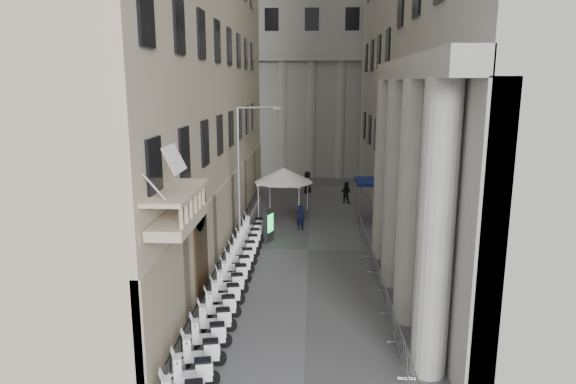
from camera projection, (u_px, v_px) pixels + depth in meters
The scene contains 31 objects.
far_building at pixel (312, 34), 55.87m from camera, with size 22.00×10.00×30.00m, color #A5A39B.
iron_fence at pixel (234, 255), 29.89m from camera, with size 0.30×28.00×1.40m, color black, non-canonical shape.
blue_awning at pixel (366, 221), 37.31m from camera, with size 1.60×3.00×3.00m, color navy, non-canonical shape.
flag at pixel (185, 382), 17.18m from camera, with size 1.00×1.40×8.20m, color #9E0C11, non-canonical shape.
scooter_2 at pixel (203, 367), 18.09m from camera, with size 0.56×1.40×1.50m, color white, non-canonical shape.
scooter_3 at pixel (210, 349), 19.33m from camera, with size 0.56×1.40×1.50m, color white, non-canonical shape.
scooter_4 at pixel (216, 333), 20.58m from camera, with size 0.56×1.40×1.50m, color white, non-canonical shape.
scooter_5 at pixel (222, 318), 21.83m from camera, with size 0.56×1.40×1.50m, color white, non-canonical shape.
scooter_6 at pixel (227, 306), 23.07m from camera, with size 0.56×1.40×1.50m, color white, non-canonical shape.
scooter_7 at pixel (231, 294), 24.32m from camera, with size 0.56×1.40×1.50m, color white, non-canonical shape.
scooter_8 at pixel (235, 284), 25.56m from camera, with size 0.56×1.40×1.50m, color white, non-canonical shape.
scooter_9 at pixel (239, 275), 26.81m from camera, with size 0.56×1.40×1.50m, color white, non-canonical shape.
scooter_10 at pixel (242, 266), 28.06m from camera, with size 0.56×1.40×1.50m, color white, non-canonical shape.
scooter_11 at pixel (245, 258), 29.30m from camera, with size 0.56×1.40×1.50m, color white, non-canonical shape.
scooter_12 at pixel (248, 251), 30.55m from camera, with size 0.56×1.40×1.50m, color white, non-canonical shape.
scooter_13 at pixel (250, 245), 31.80m from camera, with size 0.56×1.40×1.50m, color white, non-canonical shape.
scooter_14 at pixel (253, 238), 33.04m from camera, with size 0.56×1.40×1.50m, color white, non-canonical shape.
scooter_15 at pixel (255, 233), 34.29m from camera, with size 0.56×1.40×1.50m, color white, non-canonical shape.
barrier_1 at pixel (400, 360), 18.56m from camera, with size 0.60×2.40×1.10m, color #9A9CA1, non-canonical shape.
barrier_2 at pixel (390, 328), 21.00m from camera, with size 0.60×2.40×1.10m, color #9A9CA1, non-canonical shape.
barrier_3 at pixel (382, 302), 23.45m from camera, with size 0.60×2.40×1.10m, color #9A9CA1, non-canonical shape.
barrier_4 at pixel (376, 281), 25.89m from camera, with size 0.60×2.40×1.10m, color #9A9CA1, non-canonical shape.
barrier_5 at pixel (370, 264), 28.33m from camera, with size 0.60×2.40×1.10m, color #9A9CA1, non-canonical shape.
barrier_6 at pixel (366, 250), 30.77m from camera, with size 0.60×2.40×1.10m, color #9A9CA1, non-canonical shape.
barrier_7 at pixel (362, 238), 33.22m from camera, with size 0.60×2.40×1.10m, color #9A9CA1, non-canonical shape.
security_tent at pixel (280, 175), 39.02m from camera, with size 4.40×4.40×3.58m.
street_lamp at pixel (244, 164), 30.64m from camera, with size 2.58×1.26×8.45m.
info_kiosk at pixel (268, 226), 32.17m from camera, with size 0.61×0.99×2.01m.
pedestrian_a at pixel (301, 217), 34.90m from camera, with size 0.64×0.42×1.75m, color #0C1233.
pedestrian_b at pixel (346, 192), 42.67m from camera, with size 0.87×0.68×1.80m, color black.
pedestrian_c at pixel (307, 182), 46.49m from camera, with size 0.98×0.64×2.00m, color black.
Camera 1 is at (0.21, -10.29, 9.81)m, focal length 32.00 mm.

